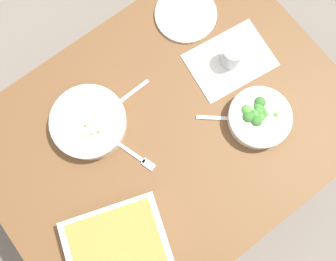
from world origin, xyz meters
The scene contains 11 objects.
ground_plane centered at (0.00, 0.00, 0.00)m, with size 6.00×6.00×0.00m, color slate.
dining_table centered at (0.00, 0.00, 0.65)m, with size 1.20×0.90×0.74m.
placemat centered at (0.32, 0.07, 0.74)m, with size 0.28×0.20×0.00m, color silver.
stew_bowl centered at (-0.19, 0.17, 0.77)m, with size 0.25×0.25×0.06m.
broccoli_bowl centered at (0.26, -0.15, 0.77)m, with size 0.21×0.21×0.07m.
baking_dish centered at (-0.34, -0.19, 0.77)m, with size 0.35×0.30×0.06m.
drink_cup centered at (0.32, 0.07, 0.78)m, with size 0.07×0.07×0.08m.
side_plate centered at (0.30, 0.30, 0.75)m, with size 0.22×0.22×0.01m, color silver.
spoon_by_stew centered at (-0.06, 0.18, 0.74)m, with size 0.18×0.03×0.01m.
spoon_by_broccoli centered at (0.19, -0.09, 0.74)m, with size 0.15×0.13×0.01m.
fork_on_table centered at (-0.14, 0.00, 0.74)m, with size 0.07×0.17×0.01m.
Camera 1 is at (-0.16, -0.21, 1.93)m, focal length 39.49 mm.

